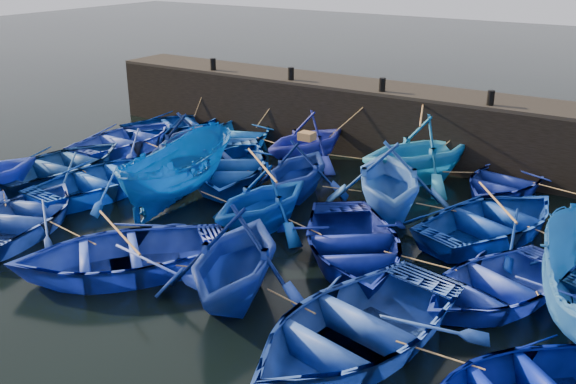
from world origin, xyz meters
The scene contains 31 objects.
ground centered at (0.00, 0.00, 0.00)m, with size 120.00×120.00×0.00m, color black.
quay_wall centered at (0.00, 10.50, 1.25)m, with size 26.00×2.50×2.50m, color black.
quay_top centered at (0.00, 10.50, 2.56)m, with size 26.00×2.50×0.12m, color black.
bollard_0 centered at (-8.00, 9.60, 2.87)m, with size 0.24×0.24×0.50m, color black.
bollard_1 centered at (-4.00, 9.60, 2.87)m, with size 0.24×0.24×0.50m, color black.
bollard_2 centered at (0.00, 9.60, 2.87)m, with size 0.24×0.24×0.50m, color black.
bollard_3 centered at (4.00, 9.60, 2.87)m, with size 0.24×0.24×0.50m, color black.
boat_0 centered at (-8.78, 7.89, 0.47)m, with size 3.25×4.54×0.94m, color navy.
boat_1 centered at (-5.41, 7.90, 0.51)m, with size 3.52×4.92×1.02m, color blue.
boat_2 centered at (-1.96, 7.49, 1.01)m, with size 3.32×3.85×2.03m, color #2029A4.
boat_3 centered at (2.24, 7.94, 1.18)m, with size 3.87×4.49×2.36m, color blue.
boat_4 centered at (5.05, 8.51, 0.47)m, with size 3.21×4.48×0.93m, color navy.
boat_6 centered at (-8.81, 5.06, 0.52)m, with size 3.57×4.99×1.04m, color blue.
boat_7 centered at (-5.26, 4.62, 1.11)m, with size 3.63×4.21×2.21m, color navy.
boat_8 centered at (-3.34, 4.43, 0.60)m, with size 4.12×5.76×1.20m, color #0E3E9F.
boat_9 centered at (-0.46, 4.54, 0.99)m, with size 3.24×3.76×1.98m, color navy.
boat_10 centered at (2.57, 4.81, 1.20)m, with size 3.93×4.56×2.40m, color blue.
boat_11 centered at (5.76, 4.88, 0.53)m, with size 3.67×5.13×1.06m, color navy.
boat_13 centered at (-8.27, 1.54, 0.54)m, with size 3.74×5.23×1.09m, color navy.
boat_14 centered at (-5.99, 1.36, 0.54)m, with size 3.70×5.17×1.07m, color blue.
boat_15 centered at (-3.41, 2.10, 1.02)m, with size 1.98×5.25×2.03m, color #05448F.
boat_16 centered at (0.07, 1.74, 0.99)m, with size 3.24×3.76×1.98m, color #03359C.
boat_17 centered at (3.13, 1.37, 0.54)m, with size 3.69×5.16×1.07m, color navy.
boat_18 centered at (6.80, 1.38, 0.47)m, with size 3.25×4.55×0.94m, color blue.
boat_21 centered at (-5.62, -1.92, 0.48)m, with size 3.34×4.67×0.97m, color navy.
boat_22 centered at (-1.40, -2.26, 0.56)m, with size 3.83×5.36×1.11m, color #1D37C0.
boat_23 centered at (1.77, -1.75, 1.12)m, with size 3.67×4.26×2.24m, color navy.
boat_24 centered at (4.98, -2.05, 0.59)m, with size 4.06×5.68×1.18m, color navy.
wooden_crate centered at (-0.16, 4.54, 2.11)m, with size 0.47×0.40×0.25m, color brown.
mooring_ropes centered at (0.33, 5.19, 0.88)m, with size 18.04×12.01×2.10m.
loose_oars centered at (1.67, 3.07, 1.66)m, with size 9.42×12.28×1.36m.
Camera 1 is at (9.82, -11.97, 7.67)m, focal length 40.00 mm.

